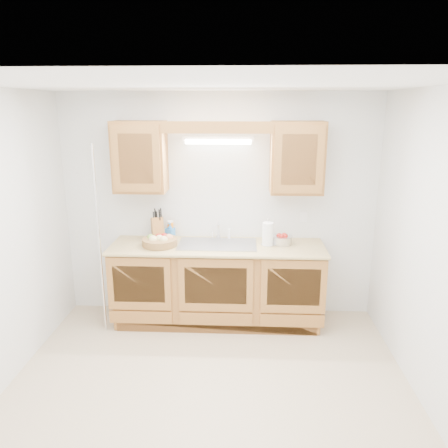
# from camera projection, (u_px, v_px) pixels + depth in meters

# --- Properties ---
(room) EXTENTS (3.52, 3.50, 2.50)m
(room) POSITION_uv_depth(u_px,v_px,m) (208.00, 249.00, 3.46)
(room) COLOR tan
(room) RESTS_ON ground
(base_cabinets) EXTENTS (2.20, 0.60, 0.86)m
(base_cabinets) POSITION_uv_depth(u_px,v_px,m) (218.00, 284.00, 4.83)
(base_cabinets) COLOR #9C642D
(base_cabinets) RESTS_ON ground
(countertop) EXTENTS (2.30, 0.63, 0.04)m
(countertop) POSITION_uv_depth(u_px,v_px,m) (217.00, 247.00, 4.70)
(countertop) COLOR tan
(countertop) RESTS_ON base_cabinets
(upper_cabinet_left) EXTENTS (0.55, 0.33, 0.75)m
(upper_cabinet_left) POSITION_uv_depth(u_px,v_px,m) (140.00, 157.00, 4.63)
(upper_cabinet_left) COLOR #9C642D
(upper_cabinet_left) RESTS_ON room
(upper_cabinet_right) EXTENTS (0.55, 0.33, 0.75)m
(upper_cabinet_right) POSITION_uv_depth(u_px,v_px,m) (297.00, 158.00, 4.56)
(upper_cabinet_right) COLOR #9C642D
(upper_cabinet_right) RESTS_ON room
(valance) EXTENTS (2.20, 0.05, 0.12)m
(valance) POSITION_uv_depth(u_px,v_px,m) (217.00, 127.00, 4.37)
(valance) COLOR #9C642D
(valance) RESTS_ON room
(fluorescent_fixture) EXTENTS (0.76, 0.08, 0.08)m
(fluorescent_fixture) POSITION_uv_depth(u_px,v_px,m) (218.00, 140.00, 4.63)
(fluorescent_fixture) COLOR white
(fluorescent_fixture) RESTS_ON room
(sink) EXTENTS (0.84, 0.46, 0.36)m
(sink) POSITION_uv_depth(u_px,v_px,m) (217.00, 251.00, 4.73)
(sink) COLOR #9E9EA3
(sink) RESTS_ON countertop
(wire_shelf_pole) EXTENTS (0.03, 0.03, 2.00)m
(wire_shelf_pole) POSITION_uv_depth(u_px,v_px,m) (99.00, 242.00, 4.48)
(wire_shelf_pole) COLOR silver
(wire_shelf_pole) RESTS_ON ground
(outlet_plate) EXTENTS (0.08, 0.01, 0.12)m
(outlet_plate) POSITION_uv_depth(u_px,v_px,m) (304.00, 217.00, 4.88)
(outlet_plate) COLOR white
(outlet_plate) RESTS_ON room
(fruit_basket) EXTENTS (0.41, 0.41, 0.12)m
(fruit_basket) POSITION_uv_depth(u_px,v_px,m) (160.00, 241.00, 4.67)
(fruit_basket) COLOR olive
(fruit_basket) RESTS_ON countertop
(knife_block) EXTENTS (0.18, 0.24, 0.36)m
(knife_block) POSITION_uv_depth(u_px,v_px,m) (158.00, 228.00, 4.87)
(knife_block) COLOR #9C642D
(knife_block) RESTS_ON countertop
(orange_canister) EXTENTS (0.08, 0.08, 0.20)m
(orange_canister) POSITION_uv_depth(u_px,v_px,m) (171.00, 230.00, 4.90)
(orange_canister) COLOR orange
(orange_canister) RESTS_ON countertop
(soap_bottle) EXTENTS (0.11, 0.12, 0.19)m
(soap_bottle) POSITION_uv_depth(u_px,v_px,m) (170.00, 231.00, 4.87)
(soap_bottle) COLOR #246DB5
(soap_bottle) RESTS_ON countertop
(sponge) EXTENTS (0.11, 0.09, 0.02)m
(sponge) POSITION_uv_depth(u_px,v_px,m) (171.00, 237.00, 4.96)
(sponge) COLOR #CC333F
(sponge) RESTS_ON countertop
(paper_towel) EXTENTS (0.15, 0.15, 0.30)m
(paper_towel) POSITION_uv_depth(u_px,v_px,m) (268.00, 234.00, 4.66)
(paper_towel) COLOR silver
(paper_towel) RESTS_ON countertop
(apple_bowl) EXTENTS (0.27, 0.27, 0.12)m
(apple_bowl) POSITION_uv_depth(u_px,v_px,m) (282.00, 239.00, 4.73)
(apple_bowl) COLOR silver
(apple_bowl) RESTS_ON countertop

